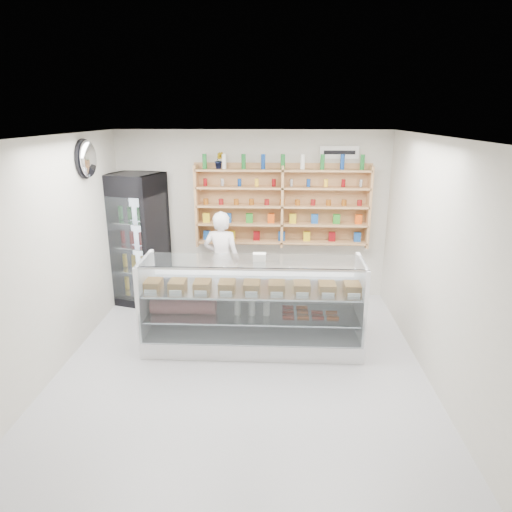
{
  "coord_description": "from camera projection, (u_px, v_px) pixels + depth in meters",
  "views": [
    {
      "loc": [
        0.41,
        -5.01,
        3.03
      ],
      "look_at": [
        0.14,
        0.9,
        1.19
      ],
      "focal_mm": 32.0,
      "sensor_mm": 36.0,
      "label": 1
    }
  ],
  "objects": [
    {
      "name": "potted_plant",
      "position": [
        219.0,
        160.0,
        7.26
      ],
      "size": [
        0.15,
        0.12,
        0.27
      ],
      "primitive_type": "imported",
      "rotation": [
        0.0,
        0.0,
        0.02
      ],
      "color": "#1E6626",
      "rests_on": "wall_shelving"
    },
    {
      "name": "wall_sign",
      "position": [
        339.0,
        152.0,
        7.27
      ],
      "size": [
        0.62,
        0.03,
        0.2
      ],
      "primitive_type": "cube",
      "color": "white",
      "rests_on": "back_wall"
    },
    {
      "name": "shop_worker",
      "position": [
        222.0,
        260.0,
        7.3
      ],
      "size": [
        0.63,
        0.45,
        1.59
      ],
      "primitive_type": "imported",
      "rotation": [
        0.0,
        0.0,
        3.01
      ],
      "color": "white",
      "rests_on": "floor"
    },
    {
      "name": "wall_shelving",
      "position": [
        282.0,
        206.0,
        7.44
      ],
      "size": [
        2.84,
        0.28,
        1.33
      ],
      "color": "tan",
      "rests_on": "back_wall"
    },
    {
      "name": "security_mirror",
      "position": [
        88.0,
        159.0,
        6.21
      ],
      "size": [
        0.15,
        0.5,
        0.5
      ],
      "primitive_type": "ellipsoid",
      "color": "silver",
      "rests_on": "left_wall"
    },
    {
      "name": "display_counter",
      "position": [
        252.0,
        323.0,
        6.13
      ],
      "size": [
        2.87,
        0.86,
        1.25
      ],
      "color": "white",
      "rests_on": "floor"
    },
    {
      "name": "room",
      "position": [
        241.0,
        261.0,
        5.28
      ],
      "size": [
        5.0,
        5.0,
        5.0
      ],
      "color": "#AFAFB4",
      "rests_on": "ground"
    },
    {
      "name": "drinks_cooler",
      "position": [
        138.0,
        239.0,
        7.47
      ],
      "size": [
        0.95,
        0.94,
        2.14
      ],
      "rotation": [
        0.0,
        0.0,
        -0.28
      ],
      "color": "black",
      "rests_on": "floor"
    }
  ]
}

